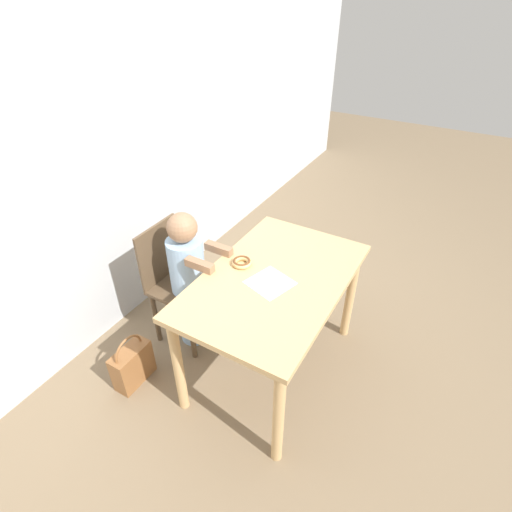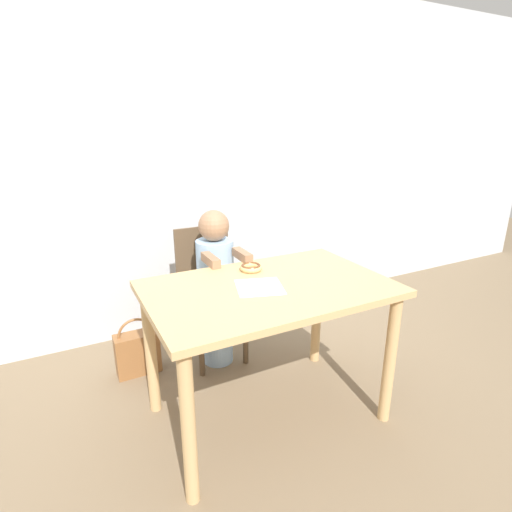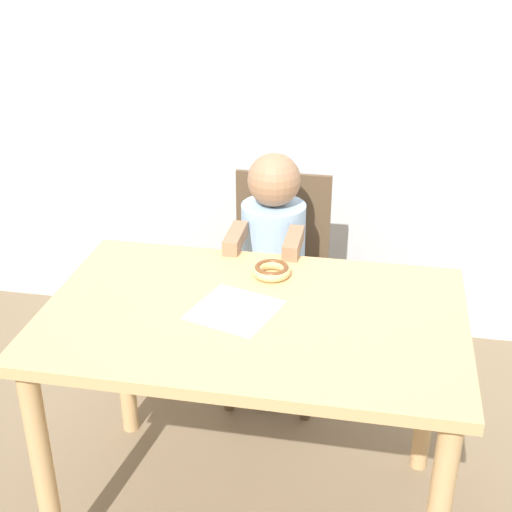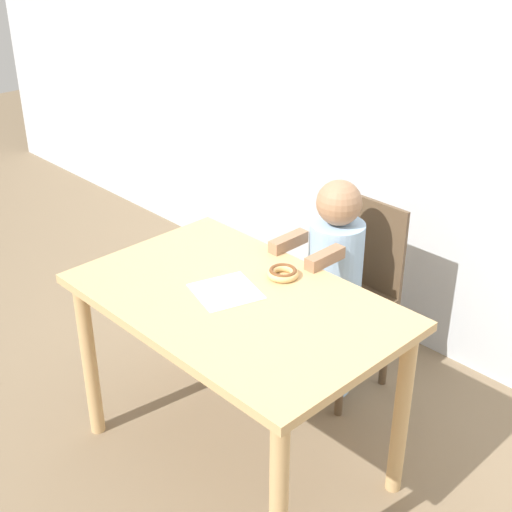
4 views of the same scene
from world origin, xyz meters
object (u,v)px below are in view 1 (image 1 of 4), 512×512
object	(u,v)px
child_figure	(189,280)
handbag	(132,364)
chair	(177,283)
donut	(242,262)

from	to	relation	value
child_figure	handbag	xyz separation A→B (m)	(-0.50, 0.11, -0.38)
chair	child_figure	distance (m)	0.13
handbag	donut	bearing A→B (deg)	-41.08
chair	handbag	size ratio (longest dim) A/B	2.31
chair	child_figure	bearing A→B (deg)	-90.00
child_figure	handbag	world-z (taller)	child_figure
donut	handbag	xyz separation A→B (m)	(-0.56, 0.49, -0.63)
donut	handbag	size ratio (longest dim) A/B	0.31
chair	donut	bearing A→B (deg)	-83.23
child_figure	donut	world-z (taller)	child_figure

